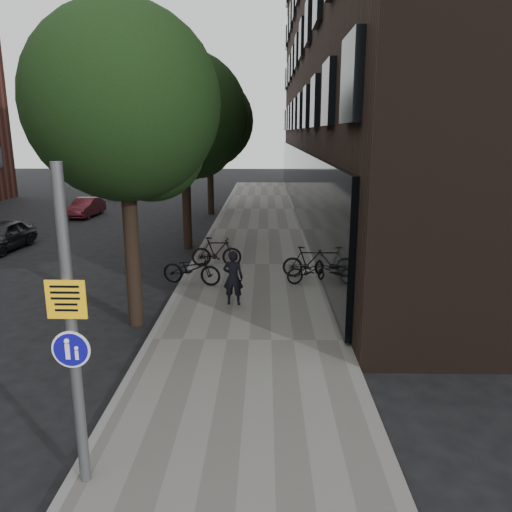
{
  "coord_description": "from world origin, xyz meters",
  "views": [
    {
      "loc": [
        0.6,
        -7.11,
        4.65
      ],
      "look_at": [
        0.4,
        3.59,
        2.0
      ],
      "focal_mm": 35.0,
      "sensor_mm": 36.0,
      "label": 1
    }
  ],
  "objects_px": {
    "signpost": "(72,331)",
    "pedestrian": "(233,278)",
    "parked_bike_facade_near": "(310,270)",
    "parked_car_near": "(2,236)"
  },
  "relations": [
    {
      "from": "pedestrian",
      "to": "parked_bike_facade_near",
      "type": "distance_m",
      "value": 3.06
    },
    {
      "from": "signpost",
      "to": "parked_bike_facade_near",
      "type": "bearing_deg",
      "value": 67.74
    },
    {
      "from": "pedestrian",
      "to": "parked_bike_facade_near",
      "type": "height_order",
      "value": "pedestrian"
    },
    {
      "from": "pedestrian",
      "to": "parked_bike_facade_near",
      "type": "bearing_deg",
      "value": -133.42
    },
    {
      "from": "signpost",
      "to": "parked_car_near",
      "type": "xyz_separation_m",
      "value": [
        -8.27,
        13.82,
        -1.65
      ]
    },
    {
      "from": "signpost",
      "to": "parked_bike_facade_near",
      "type": "height_order",
      "value": "signpost"
    },
    {
      "from": "pedestrian",
      "to": "parked_car_near",
      "type": "relative_size",
      "value": 0.43
    },
    {
      "from": "signpost",
      "to": "pedestrian",
      "type": "relative_size",
      "value": 2.81
    },
    {
      "from": "signpost",
      "to": "parked_bike_facade_near",
      "type": "relative_size",
      "value": 2.76
    },
    {
      "from": "signpost",
      "to": "parked_car_near",
      "type": "relative_size",
      "value": 1.21
    }
  ]
}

